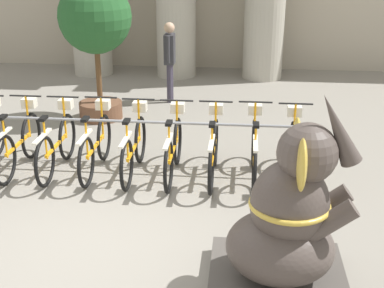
# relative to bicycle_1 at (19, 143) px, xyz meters

# --- Properties ---
(ground_plane) EXTENTS (60.00, 60.00, 0.00)m
(ground_plane) POSITION_rel_bicycle_1_xyz_m (1.57, -1.82, -0.41)
(ground_plane) COLOR gray
(bike_rack) EXTENTS (5.12, 0.05, 0.77)m
(bike_rack) POSITION_rel_bicycle_1_xyz_m (1.69, 0.13, 0.22)
(bike_rack) COLOR gray
(bike_rack) RESTS_ON ground_plane
(bicycle_1) EXTENTS (0.48, 1.67, 1.01)m
(bicycle_1) POSITION_rel_bicycle_1_xyz_m (0.00, 0.00, 0.00)
(bicycle_1) COLOR black
(bicycle_1) RESTS_ON ground_plane
(bicycle_2) EXTENTS (0.48, 1.67, 1.01)m
(bicycle_2) POSITION_rel_bicycle_1_xyz_m (0.56, 0.01, 0.00)
(bicycle_2) COLOR black
(bicycle_2) RESTS_ON ground_plane
(bicycle_3) EXTENTS (0.48, 1.67, 1.01)m
(bicycle_3) POSITION_rel_bicycle_1_xyz_m (1.13, 0.03, 0.00)
(bicycle_3) COLOR black
(bicycle_3) RESTS_ON ground_plane
(bicycle_4) EXTENTS (0.48, 1.67, 1.01)m
(bicycle_4) POSITION_rel_bicycle_1_xyz_m (1.69, -0.00, 0.00)
(bicycle_4) COLOR black
(bicycle_4) RESTS_ON ground_plane
(bicycle_5) EXTENTS (0.48, 1.67, 1.01)m
(bicycle_5) POSITION_rel_bicycle_1_xyz_m (2.26, -0.01, 0.00)
(bicycle_5) COLOR black
(bicycle_5) RESTS_ON ground_plane
(bicycle_6) EXTENTS (0.48, 1.67, 1.01)m
(bicycle_6) POSITION_rel_bicycle_1_xyz_m (2.82, -0.01, 0.00)
(bicycle_6) COLOR black
(bicycle_6) RESTS_ON ground_plane
(bicycle_7) EXTENTS (0.48, 1.67, 1.01)m
(bicycle_7) POSITION_rel_bicycle_1_xyz_m (3.39, 0.02, 0.00)
(bicycle_7) COLOR black
(bicycle_7) RESTS_ON ground_plane
(bicycle_8) EXTENTS (0.48, 1.67, 1.01)m
(bicycle_8) POSITION_rel_bicycle_1_xyz_m (3.95, -0.01, 0.00)
(bicycle_8) COLOR black
(bicycle_8) RESTS_ON ground_plane
(elephant_statue) EXTENTS (1.32, 1.32, 2.03)m
(elephant_statue) POSITION_rel_bicycle_1_xyz_m (3.65, -2.56, 0.27)
(elephant_statue) COLOR #4C4742
(elephant_statue) RESTS_ON ground_plane
(person_pedestrian) EXTENTS (0.21, 0.47, 1.61)m
(person_pedestrian) POSITION_rel_bicycle_1_xyz_m (1.71, 3.63, 0.55)
(person_pedestrian) COLOR #383342
(person_pedestrian) RESTS_ON ground_plane
(potted_tree) EXTENTS (1.30, 1.30, 2.52)m
(potted_tree) POSITION_rel_bicycle_1_xyz_m (0.57, 2.40, 1.31)
(potted_tree) COLOR brown
(potted_tree) RESTS_ON ground_plane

